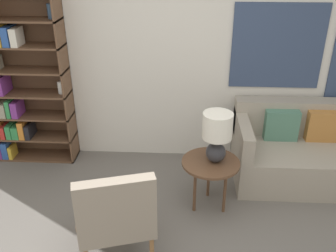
{
  "coord_description": "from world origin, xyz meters",
  "views": [
    {
      "loc": [
        0.06,
        -1.98,
        2.4
      ],
      "look_at": [
        -0.1,
        0.97,
        0.9
      ],
      "focal_mm": 40.0,
      "sensor_mm": 36.0,
      "label": 1
    }
  ],
  "objects_px": {
    "bookshelf": "(15,83)",
    "side_table": "(211,166)",
    "couch": "(322,152)",
    "table_lamp": "(217,133)",
    "armchair": "(115,211)"
  },
  "relations": [
    {
      "from": "armchair",
      "to": "couch",
      "type": "distance_m",
      "value": 2.42
    },
    {
      "from": "bookshelf",
      "to": "side_table",
      "type": "distance_m",
      "value": 2.36
    },
    {
      "from": "bookshelf",
      "to": "table_lamp",
      "type": "xyz_separation_m",
      "value": [
        2.2,
        -0.82,
        -0.14
      ]
    },
    {
      "from": "armchair",
      "to": "table_lamp",
      "type": "height_order",
      "value": "table_lamp"
    },
    {
      "from": "couch",
      "to": "table_lamp",
      "type": "height_order",
      "value": "table_lamp"
    },
    {
      "from": "couch",
      "to": "table_lamp",
      "type": "relative_size",
      "value": 3.83
    },
    {
      "from": "couch",
      "to": "side_table",
      "type": "relative_size",
      "value": 3.43
    },
    {
      "from": "couch",
      "to": "side_table",
      "type": "distance_m",
      "value": 1.38
    },
    {
      "from": "table_lamp",
      "to": "side_table",
      "type": "bearing_deg",
      "value": -163.41
    },
    {
      "from": "armchair",
      "to": "side_table",
      "type": "relative_size",
      "value": 1.64
    },
    {
      "from": "couch",
      "to": "side_table",
      "type": "height_order",
      "value": "couch"
    },
    {
      "from": "bookshelf",
      "to": "side_table",
      "type": "xyz_separation_m",
      "value": [
        2.16,
        -0.84,
        -0.49
      ]
    },
    {
      "from": "armchair",
      "to": "table_lamp",
      "type": "distance_m",
      "value": 1.15
    },
    {
      "from": "bookshelf",
      "to": "side_table",
      "type": "bearing_deg",
      "value": -21.17
    },
    {
      "from": "side_table",
      "to": "table_lamp",
      "type": "relative_size",
      "value": 1.12
    }
  ]
}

